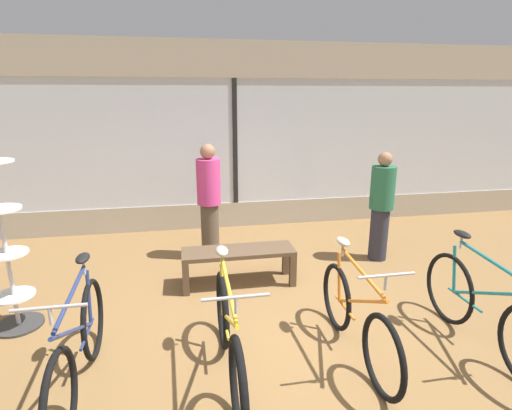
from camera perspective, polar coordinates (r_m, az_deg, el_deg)
ground_plane at (r=4.26m, az=3.71°, el=-17.71°), size 24.00×24.00×0.00m
shop_back_wall at (r=7.02m, az=-3.05°, el=9.82°), size 12.00×0.08×3.20m
bicycle_far_left at (r=3.62m, az=-23.96°, el=-18.30°), size 0.46×1.77×1.04m
bicycle_left at (r=3.47m, az=-3.89°, el=-18.53°), size 0.46×1.80×1.05m
bicycle_right at (r=3.86m, az=14.12°, el=-15.39°), size 0.46×1.66×1.02m
bicycle_far_right at (r=4.36m, az=29.91°, el=-12.92°), size 0.46×1.81×1.05m
accessory_rack at (r=4.71m, az=-31.96°, el=-6.62°), size 0.48×0.48×1.83m
display_bench at (r=5.04m, az=-2.53°, el=-7.27°), size 1.40×0.44×0.47m
customer_near_rack at (r=5.94m, az=17.45°, el=0.02°), size 0.47×0.47×1.57m
customer_by_window at (r=5.75m, az=-6.71°, el=0.78°), size 0.34×0.34×1.68m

